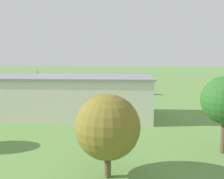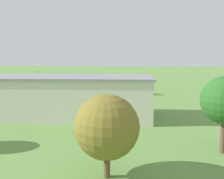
{
  "view_description": "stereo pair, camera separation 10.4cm",
  "coord_description": "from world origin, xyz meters",
  "px_view_note": "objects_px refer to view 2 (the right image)",
  "views": [
    {
      "loc": [
        -10.06,
        80.97,
        11.39
      ],
      "look_at": [
        -3.64,
        16.29,
        2.56
      ],
      "focal_mm": 38.95,
      "sensor_mm": 36.0,
      "label": 1
    },
    {
      "loc": [
        -10.17,
        80.96,
        11.39
      ],
      "look_at": [
        -3.64,
        16.29,
        2.56
      ],
      "focal_mm": 38.95,
      "sensor_mm": 36.0,
      "label": 2
    }
  ],
  "objects_px": {
    "tree_behind_hangar_left": "(107,127)",
    "biplane": "(130,84)",
    "person_watching_takeoff": "(31,97)",
    "person_at_fence_line": "(130,100)",
    "car_red": "(10,100)",
    "hangar": "(66,97)",
    "person_near_hangar_door": "(126,100)",
    "windsock": "(38,73)"
  },
  "relations": [
    {
      "from": "person_at_fence_line",
      "to": "tree_behind_hangar_left",
      "type": "distance_m",
      "value": 37.9
    },
    {
      "from": "windsock",
      "to": "car_red",
      "type": "bearing_deg",
      "value": 101.15
    },
    {
      "from": "hangar",
      "to": "tree_behind_hangar_left",
      "type": "bearing_deg",
      "value": 114.97
    },
    {
      "from": "person_watching_takeoff",
      "to": "tree_behind_hangar_left",
      "type": "relative_size",
      "value": 0.19
    },
    {
      "from": "car_red",
      "to": "windsock",
      "type": "relative_size",
      "value": 0.68
    },
    {
      "from": "person_near_hangar_door",
      "to": "person_at_fence_line",
      "type": "xyz_separation_m",
      "value": [
        -1.17,
        0.01,
        0.06
      ]
    },
    {
      "from": "biplane",
      "to": "tree_behind_hangar_left",
      "type": "height_order",
      "value": "tree_behind_hangar_left"
    },
    {
      "from": "hangar",
      "to": "biplane",
      "type": "bearing_deg",
      "value": -111.11
    },
    {
      "from": "person_watching_takeoff",
      "to": "windsock",
      "type": "height_order",
      "value": "windsock"
    },
    {
      "from": "person_at_fence_line",
      "to": "person_near_hangar_door",
      "type": "bearing_deg",
      "value": -0.49
    },
    {
      "from": "biplane",
      "to": "person_watching_takeoff",
      "type": "relative_size",
      "value": 5.0
    },
    {
      "from": "hangar",
      "to": "person_watching_takeoff",
      "type": "distance_m",
      "value": 23.04
    },
    {
      "from": "biplane",
      "to": "person_at_fence_line",
      "type": "xyz_separation_m",
      "value": [
        -0.5,
        14.05,
        -2.45
      ]
    },
    {
      "from": "biplane",
      "to": "person_at_fence_line",
      "type": "distance_m",
      "value": 14.27
    },
    {
      "from": "person_at_fence_line",
      "to": "person_watching_takeoff",
      "type": "bearing_deg",
      "value": -4.73
    },
    {
      "from": "car_red",
      "to": "windsock",
      "type": "bearing_deg",
      "value": -78.85
    },
    {
      "from": "hangar",
      "to": "windsock",
      "type": "distance_m",
      "value": 51.9
    },
    {
      "from": "biplane",
      "to": "person_watching_takeoff",
      "type": "xyz_separation_m",
      "value": [
        26.12,
        11.84,
        -2.49
      ]
    },
    {
      "from": "tree_behind_hangar_left",
      "to": "person_near_hangar_door",
      "type": "bearing_deg",
      "value": -90.16
    },
    {
      "from": "car_red",
      "to": "person_watching_takeoff",
      "type": "xyz_separation_m",
      "value": [
        -2.77,
        -5.96,
        -0.05
      ]
    },
    {
      "from": "person_at_fence_line",
      "to": "windsock",
      "type": "relative_size",
      "value": 0.28
    },
    {
      "from": "person_watching_takeoff",
      "to": "person_near_hangar_door",
      "type": "height_order",
      "value": "person_watching_takeoff"
    },
    {
      "from": "car_red",
      "to": "tree_behind_hangar_left",
      "type": "bearing_deg",
      "value": 129.68
    },
    {
      "from": "person_at_fence_line",
      "to": "windsock",
      "type": "xyz_separation_m",
      "value": [
        36.17,
        -30.66,
        4.37
      ]
    },
    {
      "from": "hangar",
      "to": "person_near_hangar_door",
      "type": "relative_size",
      "value": 21.42
    },
    {
      "from": "person_at_fence_line",
      "to": "windsock",
      "type": "distance_m",
      "value": 47.62
    },
    {
      "from": "windsock",
      "to": "person_watching_takeoff",
      "type": "bearing_deg",
      "value": 108.56
    },
    {
      "from": "biplane",
      "to": "tree_behind_hangar_left",
      "type": "bearing_deg",
      "value": 89.14
    },
    {
      "from": "hangar",
      "to": "person_near_hangar_door",
      "type": "bearing_deg",
      "value": -125.0
    },
    {
      "from": "hangar",
      "to": "car_red",
      "type": "distance_m",
      "value": 21.2
    },
    {
      "from": "person_near_hangar_door",
      "to": "person_at_fence_line",
      "type": "distance_m",
      "value": 1.17
    },
    {
      "from": "person_watching_takeoff",
      "to": "person_at_fence_line",
      "type": "xyz_separation_m",
      "value": [
        -26.62,
        2.2,
        0.04
      ]
    },
    {
      "from": "biplane",
      "to": "car_red",
      "type": "relative_size",
      "value": 1.94
    },
    {
      "from": "biplane",
      "to": "windsock",
      "type": "xyz_separation_m",
      "value": [
        35.67,
        -16.61,
        1.92
      ]
    },
    {
      "from": "car_red",
      "to": "person_at_fence_line",
      "type": "bearing_deg",
      "value": -172.71
    },
    {
      "from": "tree_behind_hangar_left",
      "to": "biplane",
      "type": "bearing_deg",
      "value": -90.86
    },
    {
      "from": "person_watching_takeoff",
      "to": "tree_behind_hangar_left",
      "type": "distance_m",
      "value": 47.42
    },
    {
      "from": "person_watching_takeoff",
      "to": "person_at_fence_line",
      "type": "relative_size",
      "value": 0.95
    },
    {
      "from": "hangar",
      "to": "person_near_hangar_door",
      "type": "xyz_separation_m",
      "value": [
        -10.6,
        -15.14,
        -3.15
      ]
    },
    {
      "from": "person_at_fence_line",
      "to": "car_red",
      "type": "bearing_deg",
      "value": 7.29
    },
    {
      "from": "tree_behind_hangar_left",
      "to": "person_at_fence_line",
      "type": "bearing_deg",
      "value": -91.94
    },
    {
      "from": "person_near_hangar_door",
      "to": "windsock",
      "type": "xyz_separation_m",
      "value": [
        35.01,
        -30.65,
        4.44
      ]
    }
  ]
}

